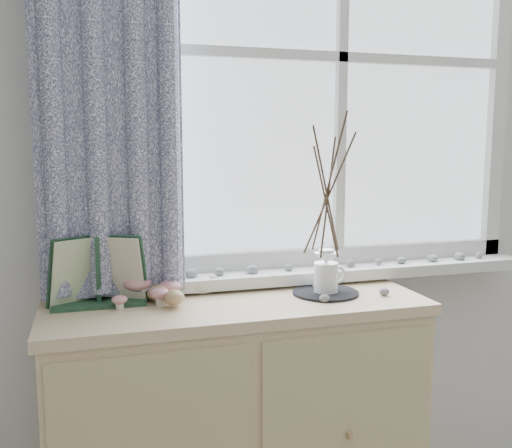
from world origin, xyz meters
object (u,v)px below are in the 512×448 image
at_px(botanical_book, 98,272).
at_px(toadstool_cluster, 148,288).
at_px(twig_pitcher, 327,190).
at_px(sideboard, 237,426).

height_order(botanical_book, toadstool_cluster, botanical_book).
bearing_deg(botanical_book, twig_pitcher, -3.05).
bearing_deg(twig_pitcher, toadstool_cluster, 162.31).
xyz_separation_m(sideboard, twig_pitcher, (0.30, -0.00, 0.77)).
distance_m(botanical_book, twig_pitcher, 0.76).
relative_size(botanical_book, twig_pitcher, 0.54).
xyz_separation_m(sideboard, toadstool_cluster, (-0.27, 0.06, 0.47)).
relative_size(toadstool_cluster, twig_pitcher, 0.36).
relative_size(sideboard, botanical_book, 3.70).
bearing_deg(botanical_book, sideboard, -4.96).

